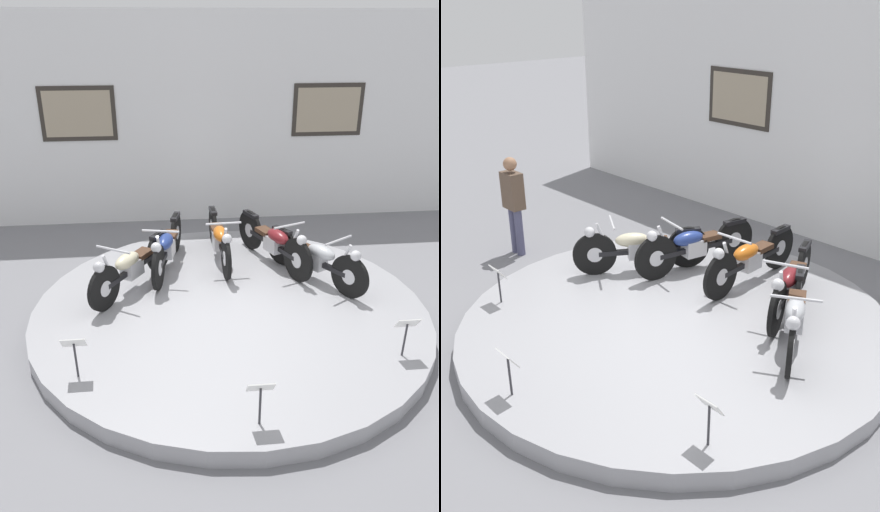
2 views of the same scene
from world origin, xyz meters
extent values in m
plane|color=slate|center=(0.00, 0.00, 0.00)|extent=(60.00, 60.00, 0.00)
cylinder|color=#99999E|center=(0.00, 0.00, 0.11)|extent=(5.32, 5.32, 0.21)
cube|color=white|center=(0.00, 3.98, 1.99)|extent=(14.00, 0.20, 3.97)
cube|color=#2D2823|center=(-2.40, 3.87, 2.18)|extent=(1.40, 0.02, 1.00)
cube|color=tan|center=(-2.40, 3.87, 2.18)|extent=(1.24, 0.02, 0.84)
cylinder|color=black|center=(-1.67, 0.01, 0.52)|extent=(0.38, 0.56, 0.62)
cylinder|color=silver|center=(-1.67, 0.01, 0.52)|extent=(0.17, 0.22, 0.22)
cylinder|color=black|center=(-0.96, 1.16, 0.52)|extent=(0.38, 0.56, 0.62)
cylinder|color=silver|center=(-0.96, 1.16, 0.52)|extent=(0.17, 0.22, 0.22)
cube|color=black|center=(-1.32, 0.59, 0.52)|extent=(0.72, 1.09, 0.07)
cube|color=silver|center=(-1.34, 0.55, 0.54)|extent=(0.34, 0.38, 0.24)
ellipsoid|color=beige|center=(-1.39, 0.47, 0.70)|extent=(0.44, 0.52, 0.20)
cube|color=#472D1E|center=(-1.20, 0.77, 0.66)|extent=(0.34, 0.38, 0.07)
cube|color=black|center=(-0.96, 1.16, 0.79)|extent=(0.28, 0.36, 0.06)
cylinder|color=silver|center=(-1.60, 0.14, 0.72)|extent=(0.17, 0.24, 0.54)
cylinder|color=silver|center=(-1.54, 0.23, 0.98)|extent=(0.48, 0.31, 0.03)
sphere|color=silver|center=(-1.71, -0.04, 0.86)|extent=(0.15, 0.15, 0.15)
cylinder|color=black|center=(-0.97, 0.54, 0.54)|extent=(0.19, 0.65, 0.65)
cylinder|color=silver|center=(-0.97, 0.54, 0.54)|extent=(0.11, 0.24, 0.23)
cylinder|color=black|center=(-0.68, 1.86, 0.54)|extent=(0.19, 0.65, 0.65)
cylinder|color=silver|center=(-0.68, 1.86, 0.54)|extent=(0.11, 0.24, 0.23)
cube|color=black|center=(-0.82, 1.20, 0.54)|extent=(0.33, 1.23, 0.07)
cube|color=silver|center=(-0.83, 1.16, 0.56)|extent=(0.26, 0.35, 0.24)
ellipsoid|color=navy|center=(-0.85, 1.06, 0.72)|extent=(0.32, 0.52, 0.20)
cube|color=#472D1E|center=(-0.78, 1.41, 0.68)|extent=(0.26, 0.35, 0.07)
cube|color=black|center=(-0.68, 1.86, 0.82)|extent=(0.17, 0.37, 0.06)
cylinder|color=silver|center=(-0.93, 0.68, 0.74)|extent=(0.10, 0.25, 0.54)
cylinder|color=silver|center=(-0.91, 0.79, 1.00)|extent=(0.53, 0.14, 0.03)
sphere|color=silver|center=(-0.98, 0.48, 0.88)|extent=(0.15, 0.15, 0.15)
cylinder|color=black|center=(0.04, 0.76, 0.53)|extent=(0.09, 0.65, 0.65)
cylinder|color=silver|center=(0.04, 0.76, 0.53)|extent=(0.08, 0.23, 0.23)
cylinder|color=black|center=(-0.04, 2.10, 0.53)|extent=(0.09, 0.65, 0.65)
cylinder|color=silver|center=(-0.04, 2.10, 0.53)|extent=(0.08, 0.23, 0.23)
cube|color=black|center=(0.00, 1.43, 0.53)|extent=(0.14, 1.24, 0.07)
cube|color=silver|center=(0.00, 1.39, 0.55)|extent=(0.22, 0.33, 0.24)
ellipsoid|color=#D16619|center=(0.01, 1.29, 0.71)|extent=(0.25, 0.49, 0.20)
cube|color=#472D1E|center=(-0.01, 1.65, 0.67)|extent=(0.22, 0.33, 0.07)
cube|color=black|center=(-0.04, 2.10, 0.81)|extent=(0.12, 0.36, 0.06)
cylinder|color=silver|center=(0.03, 0.90, 0.73)|extent=(0.06, 0.25, 0.54)
cylinder|color=silver|center=(0.02, 1.01, 0.99)|extent=(0.54, 0.06, 0.03)
sphere|color=silver|center=(0.04, 0.70, 0.87)|extent=(0.15, 0.15, 0.15)
cylinder|color=black|center=(1.08, 0.57, 0.54)|extent=(0.30, 0.64, 0.66)
cylinder|color=silver|center=(1.08, 0.57, 0.54)|extent=(0.15, 0.24, 0.23)
cylinder|color=black|center=(0.57, 1.82, 0.54)|extent=(0.30, 0.64, 0.66)
cylinder|color=silver|center=(0.57, 1.82, 0.54)|extent=(0.15, 0.24, 0.23)
cube|color=black|center=(0.82, 1.20, 0.54)|extent=(0.53, 1.18, 0.07)
cube|color=silver|center=(0.84, 1.16, 0.56)|extent=(0.31, 0.37, 0.24)
ellipsoid|color=maroon|center=(0.88, 1.07, 0.72)|extent=(0.38, 0.53, 0.20)
cube|color=#472D1E|center=(0.74, 1.40, 0.68)|extent=(0.31, 0.37, 0.07)
cube|color=black|center=(0.57, 1.82, 0.82)|extent=(0.23, 0.37, 0.06)
cylinder|color=silver|center=(1.02, 0.71, 0.74)|extent=(0.13, 0.25, 0.54)
cylinder|color=silver|center=(0.98, 0.81, 1.00)|extent=(0.51, 0.23, 0.03)
sphere|color=silver|center=(1.10, 0.51, 0.88)|extent=(0.15, 0.15, 0.15)
cylinder|color=black|center=(1.67, 0.01, 0.52)|extent=(0.37, 0.55, 0.62)
cylinder|color=silver|center=(1.67, 0.01, 0.52)|extent=(0.17, 0.22, 0.22)
cylinder|color=black|center=(0.96, 1.16, 0.52)|extent=(0.37, 0.55, 0.62)
cylinder|color=silver|center=(0.96, 1.16, 0.52)|extent=(0.17, 0.22, 0.22)
cube|color=black|center=(1.32, 0.59, 0.52)|extent=(0.71, 1.09, 0.07)
cube|color=silver|center=(1.34, 0.55, 0.54)|extent=(0.34, 0.38, 0.24)
ellipsoid|color=#B2B5BA|center=(1.39, 0.47, 0.70)|extent=(0.44, 0.52, 0.20)
cube|color=#472D1E|center=(1.20, 0.77, 0.66)|extent=(0.34, 0.38, 0.07)
cube|color=black|center=(0.96, 1.16, 0.78)|extent=(0.27, 0.36, 0.06)
cylinder|color=silver|center=(1.59, 0.14, 0.72)|extent=(0.17, 0.24, 0.54)
cylinder|color=silver|center=(1.54, 0.23, 0.98)|extent=(0.48, 0.31, 0.03)
sphere|color=silver|center=(1.70, -0.04, 0.86)|extent=(0.15, 0.15, 0.15)
cylinder|color=#333338|center=(-1.83, -1.40, 0.42)|extent=(0.02, 0.02, 0.42)
cube|color=white|center=(-1.83, -1.40, 0.65)|extent=(0.26, 0.11, 0.15)
cylinder|color=#333338|center=(0.00, -2.31, 0.42)|extent=(0.02, 0.02, 0.42)
cube|color=white|center=(0.00, -2.31, 0.65)|extent=(0.26, 0.11, 0.15)
cylinder|color=#333338|center=(1.83, -1.40, 0.42)|extent=(0.02, 0.02, 0.42)
cube|color=white|center=(1.83, -1.40, 0.65)|extent=(0.26, 0.11, 0.15)
cylinder|color=#4C4C6B|center=(-3.62, -0.15, 0.39)|extent=(0.13, 0.13, 0.78)
cylinder|color=#4C4C6B|center=(-3.46, -0.15, 0.39)|extent=(0.13, 0.13, 0.78)
cube|color=brown|center=(-3.54, -0.15, 1.07)|extent=(0.36, 0.22, 0.58)
sphere|color=#9E7051|center=(-3.54, -0.15, 1.49)|extent=(0.21, 0.21, 0.21)
camera|label=1|loc=(-0.76, -5.91, 3.67)|focal=35.00mm
camera|label=2|loc=(4.62, -4.57, 3.90)|focal=42.00mm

